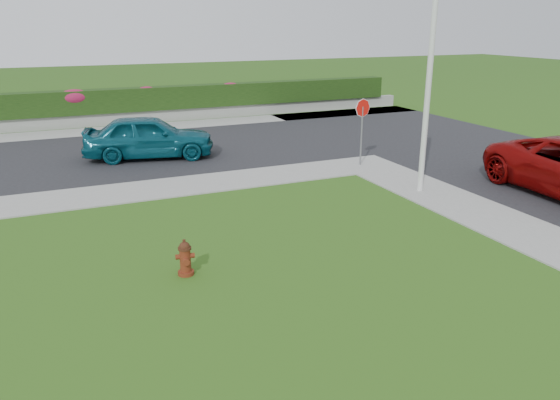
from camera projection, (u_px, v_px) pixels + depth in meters
name	position (u px, v px, depth m)	size (l,w,h in m)	color
ground	(292.00, 344.00, 8.45)	(120.00, 120.00, 0.00)	black
curb_corner	(366.00, 164.00, 18.95)	(2.00, 2.00, 0.04)	gray
sidewalk_beyond	(95.00, 132.00, 24.60)	(34.00, 2.00, 0.04)	gray
retaining_wall	(91.00, 120.00, 25.82)	(34.00, 0.40, 0.60)	gray
hedge	(89.00, 102.00, 25.64)	(32.00, 0.90, 1.10)	black
fire_hydrant	(185.00, 258.00, 10.65)	(0.38, 0.36, 0.74)	#57230D
sedan_teal	(149.00, 137.00, 19.57)	(1.83, 4.56, 1.55)	#0C4E5E
utility_pole	(428.00, 95.00, 15.11)	(0.16, 0.16, 5.64)	silver
stop_sign	(362.00, 117.00, 18.33)	(0.62, 0.13, 2.31)	slate
flower_clump_d	(74.00, 97.00, 25.24)	(1.41, 0.91, 0.71)	#B61F56
flower_clump_e	(147.00, 92.00, 26.47)	(1.02, 0.65, 0.51)	#B61F56
flower_clump_f	(230.00, 88.00, 28.11)	(1.07, 0.69, 0.53)	#B61F56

